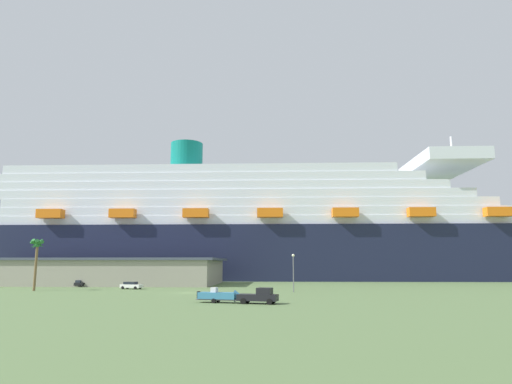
# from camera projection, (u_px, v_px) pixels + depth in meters

# --- Properties ---
(ground_plane) EXTENTS (600.00, 600.00, 0.00)m
(ground_plane) POSITION_uv_depth(u_px,v_px,m) (220.00, 285.00, 114.09)
(ground_plane) COLOR #567042
(cruise_ship) EXTENTS (239.03, 55.39, 54.18)m
(cruise_ship) POSITION_uv_depth(u_px,v_px,m) (269.00, 233.00, 154.21)
(cruise_ship) COLOR #191E38
(cruise_ship) RESTS_ON ground_plane
(terminal_building) EXTENTS (71.59, 34.16, 6.92)m
(terminal_building) POSITION_uv_depth(u_px,v_px,m) (92.00, 271.00, 119.71)
(terminal_building) COLOR gray
(terminal_building) RESTS_ON ground_plane
(pickup_truck) EXTENTS (5.82, 2.87, 2.20)m
(pickup_truck) POSITION_uv_depth(u_px,v_px,m) (259.00, 296.00, 62.03)
(pickup_truck) COLOR black
(pickup_truck) RESTS_ON ground_plane
(small_boat_on_trailer) EXTENTS (7.74, 2.58, 2.15)m
(small_boat_on_trailer) POSITION_uv_depth(u_px,v_px,m) (222.00, 296.00, 63.55)
(small_boat_on_trailer) COLOR #595960
(small_boat_on_trailer) RESTS_ON ground_plane
(palm_tree) EXTENTS (2.93, 2.86, 10.60)m
(palm_tree) POSITION_uv_depth(u_px,v_px,m) (37.00, 248.00, 92.45)
(palm_tree) COLOR brown
(palm_tree) RESTS_ON ground_plane
(street_lamp) EXTENTS (0.56, 0.56, 7.39)m
(street_lamp) POSITION_uv_depth(u_px,v_px,m) (293.00, 267.00, 87.28)
(street_lamp) COLOR slate
(street_lamp) RESTS_ON ground_plane
(parked_car_white_van) EXTENTS (4.93, 2.62, 1.58)m
(parked_car_white_van) POSITION_uv_depth(u_px,v_px,m) (131.00, 285.00, 97.36)
(parked_car_white_van) COLOR white
(parked_car_white_van) RESTS_ON ground_plane
(parked_car_black_coupe) EXTENTS (4.87, 2.70, 1.58)m
(parked_car_black_coupe) POSITION_uv_depth(u_px,v_px,m) (77.00, 283.00, 106.55)
(parked_car_black_coupe) COLOR black
(parked_car_black_coupe) RESTS_ON ground_plane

